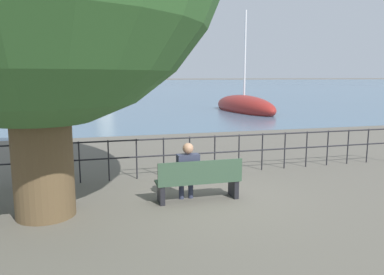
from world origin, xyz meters
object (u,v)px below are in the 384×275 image
(sailboat_2, at_px, (244,107))
(harbor_lighthouse, at_px, (100,40))
(seated_person_left, at_px, (188,169))
(sailboat_0, at_px, (44,100))
(park_bench, at_px, (199,181))

(sailboat_2, height_order, harbor_lighthouse, harbor_lighthouse)
(seated_person_left, bearing_deg, sailboat_0, 100.96)
(sailboat_0, height_order, sailboat_2, sailboat_0)
(sailboat_2, bearing_deg, harbor_lighthouse, 90.31)
(harbor_lighthouse, bearing_deg, sailboat_0, -96.09)
(park_bench, xyz_separation_m, seated_person_left, (-0.23, 0.07, 0.26))
(park_bench, distance_m, seated_person_left, 0.35)
(park_bench, height_order, harbor_lighthouse, harbor_lighthouse)
(seated_person_left, relative_size, sailboat_2, 0.15)
(sailboat_0, bearing_deg, seated_person_left, -95.45)
(park_bench, distance_m, sailboat_2, 20.93)
(seated_person_left, relative_size, harbor_lighthouse, 0.04)
(park_bench, height_order, sailboat_0, sailboat_0)
(seated_person_left, xyz_separation_m, harbor_lighthouse, (2.07, 110.97, 12.83))
(sailboat_0, bearing_deg, park_bench, -95.08)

